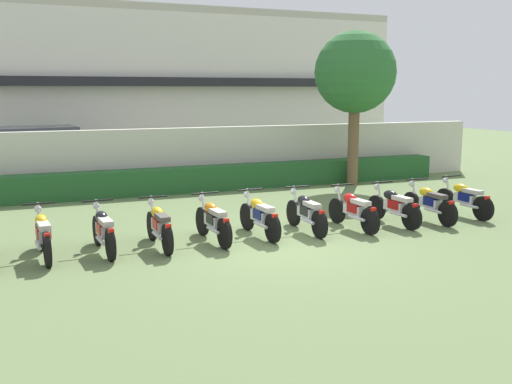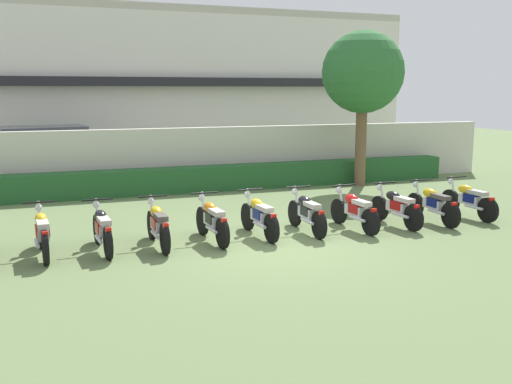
# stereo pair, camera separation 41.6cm
# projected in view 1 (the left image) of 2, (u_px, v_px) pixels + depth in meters

# --- Properties ---
(ground) EXTENTS (60.00, 60.00, 0.00)m
(ground) POSITION_uv_depth(u_px,v_px,m) (275.00, 245.00, 11.72)
(ground) COLOR #607547
(building) EXTENTS (23.44, 6.50, 6.53)m
(building) POSITION_uv_depth(u_px,v_px,m) (126.00, 86.00, 26.09)
(building) COLOR silver
(building) RESTS_ON ground
(compound_wall) EXTENTS (22.27, 0.30, 1.92)m
(compound_wall) POSITION_uv_depth(u_px,v_px,m) (179.00, 159.00, 18.33)
(compound_wall) COLOR beige
(compound_wall) RESTS_ON ground
(hedge_row) EXTENTS (17.82, 0.70, 0.76)m
(hedge_row) POSITION_uv_depth(u_px,v_px,m) (185.00, 180.00, 17.80)
(hedge_row) COLOR #235628
(hedge_row) RESTS_ON ground
(parked_car) EXTENTS (4.70, 2.56, 1.89)m
(parked_car) POSITION_uv_depth(u_px,v_px,m) (39.00, 155.00, 19.54)
(parked_car) COLOR navy
(parked_car) RESTS_ON ground
(tree_near_inspector) EXTENTS (2.62, 2.62, 4.97)m
(tree_near_inspector) POSITION_uv_depth(u_px,v_px,m) (355.00, 73.00, 18.65)
(tree_near_inspector) COLOR brown
(tree_near_inspector) RESTS_ON ground
(motorcycle_in_row_1) EXTENTS (0.60, 1.86, 0.97)m
(motorcycle_in_row_1) POSITION_uv_depth(u_px,v_px,m) (43.00, 234.00, 10.74)
(motorcycle_in_row_1) COLOR black
(motorcycle_in_row_1) RESTS_ON ground
(motorcycle_in_row_2) EXTENTS (0.60, 1.84, 0.96)m
(motorcycle_in_row_2) POSITION_uv_depth(u_px,v_px,m) (103.00, 230.00, 11.12)
(motorcycle_in_row_2) COLOR black
(motorcycle_in_row_2) RESTS_ON ground
(motorcycle_in_row_3) EXTENTS (0.60, 1.86, 0.96)m
(motorcycle_in_row_3) POSITION_uv_depth(u_px,v_px,m) (159.00, 225.00, 11.49)
(motorcycle_in_row_3) COLOR black
(motorcycle_in_row_3) RESTS_ON ground
(motorcycle_in_row_4) EXTENTS (0.60, 1.84, 0.96)m
(motorcycle_in_row_4) POSITION_uv_depth(u_px,v_px,m) (213.00, 220.00, 11.92)
(motorcycle_in_row_4) COLOR black
(motorcycle_in_row_4) RESTS_ON ground
(motorcycle_in_row_5) EXTENTS (0.60, 1.86, 0.96)m
(motorcycle_in_row_5) POSITION_uv_depth(u_px,v_px,m) (259.00, 216.00, 12.38)
(motorcycle_in_row_5) COLOR black
(motorcycle_in_row_5) RESTS_ON ground
(motorcycle_in_row_6) EXTENTS (0.60, 1.87, 0.96)m
(motorcycle_in_row_6) POSITION_uv_depth(u_px,v_px,m) (306.00, 212.00, 12.76)
(motorcycle_in_row_6) COLOR black
(motorcycle_in_row_6) RESTS_ON ground
(motorcycle_in_row_7) EXTENTS (0.60, 1.87, 0.95)m
(motorcycle_in_row_7) POSITION_uv_depth(u_px,v_px,m) (353.00, 209.00, 13.05)
(motorcycle_in_row_7) COLOR black
(motorcycle_in_row_7) RESTS_ON ground
(motorcycle_in_row_8) EXTENTS (0.60, 1.83, 0.95)m
(motorcycle_in_row_8) POSITION_uv_depth(u_px,v_px,m) (394.00, 206.00, 13.45)
(motorcycle_in_row_8) COLOR black
(motorcycle_in_row_8) RESTS_ON ground
(motorcycle_in_row_9) EXTENTS (0.60, 1.93, 0.95)m
(motorcycle_in_row_9) POSITION_uv_depth(u_px,v_px,m) (429.00, 203.00, 13.83)
(motorcycle_in_row_9) COLOR black
(motorcycle_in_row_9) RESTS_ON ground
(motorcycle_in_row_10) EXTENTS (0.60, 1.86, 0.96)m
(motorcycle_in_row_10) POSITION_uv_depth(u_px,v_px,m) (464.00, 198.00, 14.38)
(motorcycle_in_row_10) COLOR black
(motorcycle_in_row_10) RESTS_ON ground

